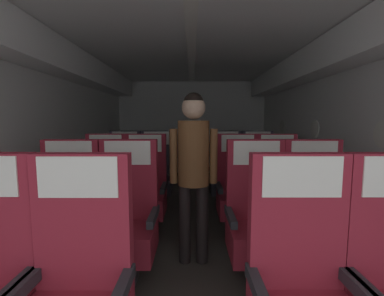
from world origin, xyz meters
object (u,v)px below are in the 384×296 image
(seat_b_left_aisle, at_px, (126,222))
(seat_d_right_aisle, at_px, (258,175))
(seat_c_left_aisle, at_px, (144,192))
(seat_b_right_aisle, at_px, (315,222))
(seat_d_right_window, at_px, (226,175))
(flight_attendant, at_px, (193,161))
(seat_d_left_aisle, at_px, (156,175))
(seat_c_left_window, at_px, (104,191))
(seat_d_left_window, at_px, (124,175))
(seat_b_left_window, at_px, (67,222))
(seat_b_right_window, at_px, (257,222))
(seat_c_right_aisle, at_px, (277,192))
(seat_c_right_window, at_px, (238,192))

(seat_b_left_aisle, xyz_separation_m, seat_d_right_aisle, (1.55, 1.83, 0.00))
(seat_c_left_aisle, bearing_deg, seat_b_right_aisle, -29.83)
(seat_d_right_window, bearing_deg, flight_attendant, -107.73)
(flight_attendant, bearing_deg, seat_d_left_aisle, 123.22)
(seat_c_left_window, xyz_separation_m, seat_d_left_window, (-0.00, 0.89, 0.00))
(seat_b_left_window, relative_size, seat_b_right_aisle, 1.00)
(seat_b_right_window, bearing_deg, flight_attendant, 154.65)
(seat_b_right_window, height_order, seat_c_left_aisle, same)
(seat_b_left_aisle, height_order, seat_d_right_aisle, same)
(seat_c_right_aisle, xyz_separation_m, seat_c_right_window, (-0.47, 0.00, 0.00))
(seat_b_right_aisle, height_order, seat_d_right_aisle, same)
(seat_d_left_window, distance_m, seat_d_right_window, 1.55)
(seat_d_left_window, bearing_deg, seat_b_left_window, -89.70)
(seat_b_left_window, relative_size, flight_attendant, 0.74)
(seat_b_right_aisle, xyz_separation_m, seat_c_right_aisle, (-0.01, 0.90, 0.00))
(seat_d_left_aisle, distance_m, seat_d_right_window, 1.07)
(seat_b_right_aisle, xyz_separation_m, seat_c_left_aisle, (-1.57, 0.90, 0.00))
(seat_c_left_window, bearing_deg, seat_d_left_aisle, 61.67)
(seat_c_left_window, distance_m, seat_d_right_window, 1.80)
(seat_d_right_aisle, bearing_deg, seat_b_left_aisle, -130.36)
(seat_c_left_window, distance_m, flight_attendant, 1.33)
(seat_b_right_window, bearing_deg, seat_c_right_window, 89.85)
(seat_b_right_aisle, distance_m, seat_c_left_aisle, 1.81)
(flight_attendant, bearing_deg, seat_d_right_aisle, 71.32)
(seat_d_left_aisle, bearing_deg, seat_b_left_window, -104.66)
(seat_c_left_window, height_order, seat_d_right_aisle, same)
(seat_c_right_aisle, distance_m, seat_d_right_window, 1.05)
(seat_b_left_window, xyz_separation_m, seat_c_right_window, (1.56, 0.91, 0.00))
(seat_c_left_aisle, height_order, seat_c_right_window, same)
(seat_c_right_window, distance_m, flight_attendant, 0.96)
(seat_c_right_aisle, bearing_deg, seat_c_left_aisle, -179.97)
(seat_d_left_window, bearing_deg, seat_b_right_window, -49.13)
(seat_b_right_aisle, bearing_deg, seat_d_left_window, 138.51)
(seat_d_left_aisle, relative_size, seat_d_right_aisle, 1.00)
(seat_c_right_window, xyz_separation_m, flight_attendant, (-0.53, -0.66, 0.47))
(seat_d_right_aisle, relative_size, flight_attendant, 0.74)
(seat_c_right_window, bearing_deg, seat_b_left_aisle, -140.12)
(seat_c_right_aisle, height_order, seat_d_right_window, same)
(seat_b_right_window, bearing_deg, seat_c_right_aisle, 62.53)
(seat_b_left_window, height_order, seat_c_right_window, same)
(seat_b_left_window, xyz_separation_m, seat_d_left_window, (-0.01, 1.82, 0.00))
(seat_b_left_aisle, xyz_separation_m, seat_d_left_window, (-0.49, 1.81, 0.00))
(seat_b_right_aisle, distance_m, seat_c_right_window, 1.02)
(seat_b_right_aisle, xyz_separation_m, seat_c_left_window, (-2.05, 0.92, 0.00))
(seat_b_left_window, height_order, seat_d_right_aisle, same)
(seat_c_right_window, height_order, seat_d_right_window, same)
(flight_attendant, bearing_deg, seat_d_right_window, 85.90)
(seat_b_right_aisle, xyz_separation_m, seat_d_left_aisle, (-1.57, 1.82, 0.00))
(seat_d_right_aisle, bearing_deg, seat_c_left_aisle, -149.30)
(seat_c_left_aisle, height_order, seat_d_right_window, same)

